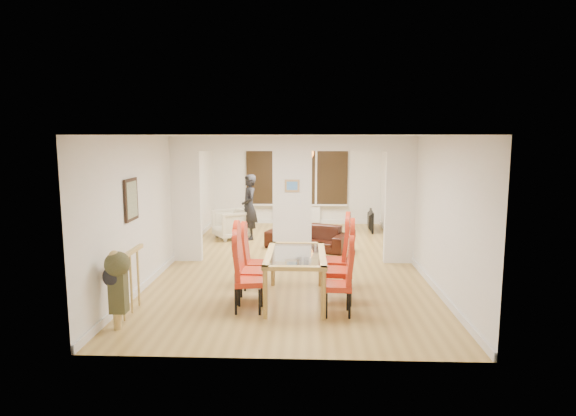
# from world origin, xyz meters

# --- Properties ---
(floor) EXTENTS (5.00, 9.00, 0.01)m
(floor) POSITION_xyz_m (0.00, 0.00, 0.00)
(floor) COLOR #AC8945
(floor) RESTS_ON ground
(room_walls) EXTENTS (5.00, 9.00, 2.60)m
(room_walls) POSITION_xyz_m (0.00, 0.00, 1.30)
(room_walls) COLOR silver
(room_walls) RESTS_ON floor
(divider_wall) EXTENTS (5.00, 0.18, 2.60)m
(divider_wall) POSITION_xyz_m (0.00, 0.00, 1.30)
(divider_wall) COLOR white
(divider_wall) RESTS_ON floor
(bay_window_blinds) EXTENTS (3.00, 0.08, 1.80)m
(bay_window_blinds) POSITION_xyz_m (0.00, 4.44, 1.50)
(bay_window_blinds) COLOR black
(bay_window_blinds) RESTS_ON room_walls
(radiator) EXTENTS (1.40, 0.08, 0.50)m
(radiator) POSITION_xyz_m (0.00, 4.40, 0.30)
(radiator) COLOR white
(radiator) RESTS_ON floor
(pendant_light) EXTENTS (0.36, 0.36, 0.36)m
(pendant_light) POSITION_xyz_m (0.30, 3.30, 2.15)
(pendant_light) COLOR orange
(pendant_light) RESTS_ON room_walls
(stair_newel) EXTENTS (0.40, 1.20, 1.10)m
(stair_newel) POSITION_xyz_m (-2.25, -3.20, 0.55)
(stair_newel) COLOR tan
(stair_newel) RESTS_ON floor
(wall_poster) EXTENTS (0.04, 0.52, 0.67)m
(wall_poster) POSITION_xyz_m (-2.47, -2.40, 1.60)
(wall_poster) COLOR gray
(wall_poster) RESTS_ON room_walls
(pillar_photo) EXTENTS (0.30, 0.03, 0.25)m
(pillar_photo) POSITION_xyz_m (0.00, -0.10, 1.60)
(pillar_photo) COLOR #4C8CD8
(pillar_photo) RESTS_ON divider_wall
(dining_table) EXTENTS (0.93, 1.65, 0.78)m
(dining_table) POSITION_xyz_m (0.13, -2.46, 0.39)
(dining_table) COLOR #A7833D
(dining_table) RESTS_ON floor
(dining_chair_la) EXTENTS (0.49, 0.49, 1.07)m
(dining_chair_la) POSITION_xyz_m (-0.55, -2.93, 0.54)
(dining_chair_la) COLOR #AF2711
(dining_chair_la) RESTS_ON floor
(dining_chair_lb) EXTENTS (0.46, 0.46, 1.13)m
(dining_chair_lb) POSITION_xyz_m (-0.57, -2.52, 0.57)
(dining_chair_lb) COLOR #AF2711
(dining_chair_lb) RESTS_ON floor
(dining_chair_lc) EXTENTS (0.42, 0.42, 1.01)m
(dining_chair_lc) POSITION_xyz_m (-0.57, -1.85, 0.51)
(dining_chair_lc) COLOR #AF2711
(dining_chair_lc) RESTS_ON floor
(dining_chair_ra) EXTENTS (0.44, 0.44, 1.03)m
(dining_chair_ra) POSITION_xyz_m (0.75, -3.04, 0.51)
(dining_chair_ra) COLOR #AF2711
(dining_chair_ra) RESTS_ON floor
(dining_chair_rb) EXTENTS (0.51, 0.51, 1.17)m
(dining_chair_rb) POSITION_xyz_m (0.78, -2.50, 0.58)
(dining_chair_rb) COLOR #AF2711
(dining_chair_rb) RESTS_ON floor
(dining_chair_rc) EXTENTS (0.54, 0.54, 1.17)m
(dining_chair_rc) POSITION_xyz_m (0.77, -1.87, 0.59)
(dining_chair_rc) COLOR #AF2711
(dining_chair_rc) RESTS_ON floor
(sofa) EXTENTS (2.04, 1.42, 0.56)m
(sofa) POSITION_xyz_m (0.32, 1.18, 0.28)
(sofa) COLOR black
(sofa) RESTS_ON floor
(armchair) EXTENTS (1.09, 1.10, 0.74)m
(armchair) POSITION_xyz_m (-1.64, 2.25, 0.37)
(armchair) COLOR beige
(armchair) RESTS_ON floor
(person) EXTENTS (0.70, 0.57, 1.65)m
(person) POSITION_xyz_m (-1.15, 2.18, 0.83)
(person) COLOR black
(person) RESTS_ON floor
(television) EXTENTS (0.99, 0.19, 0.57)m
(television) POSITION_xyz_m (2.00, 3.42, 0.28)
(television) COLOR black
(television) RESTS_ON floor
(coffee_table) EXTENTS (1.11, 0.62, 0.25)m
(coffee_table) POSITION_xyz_m (0.20, 2.52, 0.12)
(coffee_table) COLOR #302010
(coffee_table) RESTS_ON floor
(bottle) EXTENTS (0.06, 0.06, 0.26)m
(bottle) POSITION_xyz_m (0.19, 2.46, 0.38)
(bottle) COLOR #143F19
(bottle) RESTS_ON coffee_table
(bowl) EXTENTS (0.22, 0.22, 0.05)m
(bowl) POSITION_xyz_m (0.02, 2.46, 0.27)
(bowl) COLOR #302010
(bowl) RESTS_ON coffee_table
(shoes) EXTENTS (0.25, 0.27, 0.10)m
(shoes) POSITION_xyz_m (0.22, -0.21, 0.05)
(shoes) COLOR black
(shoes) RESTS_ON floor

